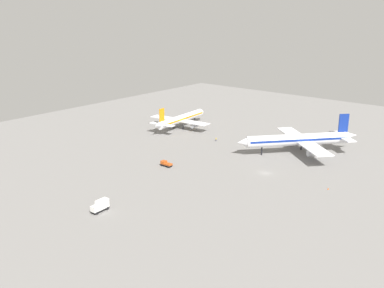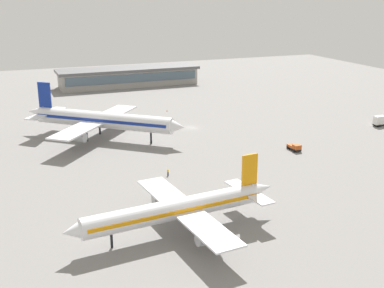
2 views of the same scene
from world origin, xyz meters
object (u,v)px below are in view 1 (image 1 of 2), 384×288
at_px(pushback_tractor, 166,164).
at_px(ground_crew_worker, 216,139).
at_px(catering_truck, 100,206).
at_px(safety_cone_near_gate, 328,189).
at_px(airplane_at_gate, 299,140).
at_px(airplane_taxiing, 181,119).

height_order(pushback_tractor, ground_crew_worker, pushback_tractor).
height_order(catering_truck, safety_cone_near_gate, catering_truck).
relative_size(pushback_tractor, safety_cone_near_gate, 7.39).
bearing_deg(pushback_tractor, airplane_at_gate, -124.65).
xyz_separation_m(airplane_taxiing, pushback_tractor, (-45.40, -32.35, -3.52)).
distance_m(catering_truck, pushback_tractor, 41.28).
bearing_deg(catering_truck, ground_crew_worker, -171.05).
relative_size(airplane_at_gate, airplane_taxiing, 1.03).
bearing_deg(safety_cone_near_gate, airplane_at_gate, 41.02).
bearing_deg(airplane_at_gate, airplane_taxiing, -49.01).
xyz_separation_m(catering_truck, ground_crew_worker, (77.61, 16.57, -0.85)).
bearing_deg(airplane_taxiing, safety_cone_near_gate, -113.15).
bearing_deg(ground_crew_worker, airplane_taxiing, -75.17).
bearing_deg(pushback_tractor, safety_cone_near_gate, -163.59).
height_order(airplane_taxiing, safety_cone_near_gate, airplane_taxiing).
bearing_deg(airplane_taxiing, ground_crew_worker, -110.76).
distance_m(pushback_tractor, safety_cone_near_gate, 57.95).
distance_m(airplane_taxiing, safety_cone_near_gate, 92.08).
bearing_deg(catering_truck, safety_cone_near_gate, 139.35).
height_order(airplane_taxiing, catering_truck, airplane_taxiing).
relative_size(airplane_at_gate, catering_truck, 7.34).
bearing_deg(safety_cone_near_gate, airplane_taxiing, 72.28).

